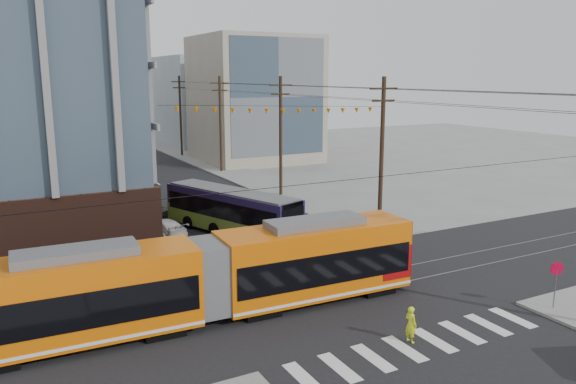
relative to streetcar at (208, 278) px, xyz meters
name	(u,v)px	position (x,y,z in m)	size (l,w,h in m)	color
ground	(376,318)	(6.89, -3.54, -2.01)	(160.00, 160.00, 0.00)	slate
bg_bldg_ne_near	(254,99)	(22.89, 44.46, 5.99)	(14.00, 14.00, 16.00)	gray
bg_bldg_ne_far	(214,101)	(24.89, 64.46, 4.99)	(16.00, 16.00, 14.00)	#8C99A5
utility_pole_far	(181,116)	(15.39, 52.46, 3.49)	(0.30, 0.30, 11.00)	black
streetcar	(208,278)	(0.00, 0.00, 0.00)	(20.87, 2.93, 4.02)	#D15C05
city_bus	(231,211)	(6.45, 12.83, -0.38)	(2.49, 11.50, 3.26)	#211741
parked_car_silver	(179,248)	(1.38, 8.98, -1.29)	(1.53, 4.38, 1.44)	#9899A4
parked_car_white	(163,228)	(1.89, 14.36, -1.38)	(1.75, 4.32, 1.25)	silver
parked_car_grey	(141,210)	(1.77, 20.02, -1.32)	(2.30, 4.98, 1.38)	#4B4E50
pedestrian	(411,324)	(6.71, -6.15, -1.21)	(0.58, 0.38, 1.60)	#D3EB1B
stop_sign	(555,288)	(14.91, -6.85, -0.86)	(0.70, 0.70, 2.30)	#AC0125
jersey_barrier	(368,226)	(15.19, 8.47, -1.57)	(0.99, 4.41, 0.88)	#5C5C5E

